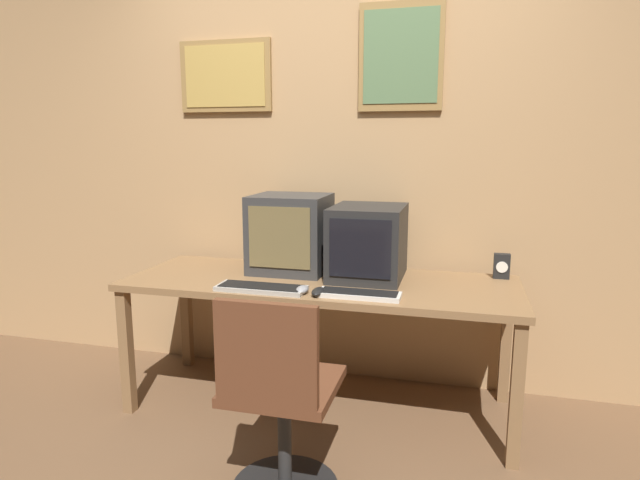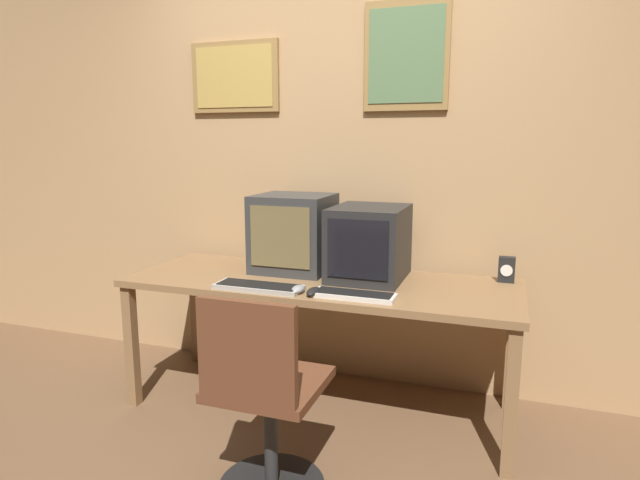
# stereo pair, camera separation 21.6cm
# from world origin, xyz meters

# --- Properties ---
(wall_back) EXTENTS (8.00, 0.08, 2.60)m
(wall_back) POSITION_xyz_m (-0.00, 1.42, 1.31)
(wall_back) COLOR tan
(wall_back) RESTS_ON ground_plane
(desk) EXTENTS (2.05, 0.74, 0.72)m
(desk) POSITION_xyz_m (0.00, 0.95, 0.65)
(desk) COLOR olive
(desk) RESTS_ON ground_plane
(monitor_left) EXTENTS (0.41, 0.39, 0.43)m
(monitor_left) POSITION_xyz_m (-0.21, 1.11, 0.93)
(monitor_left) COLOR #333333
(monitor_left) RESTS_ON desk
(monitor_right) EXTENTS (0.38, 0.46, 0.38)m
(monitor_right) POSITION_xyz_m (0.23, 1.08, 0.91)
(monitor_right) COLOR black
(monitor_right) RESTS_ON desk
(keyboard_main) EXTENTS (0.44, 0.15, 0.03)m
(keyboard_main) POSITION_xyz_m (-0.23, 0.68, 0.73)
(keyboard_main) COLOR #A8A399
(keyboard_main) RESTS_ON desk
(keyboard_side) EXTENTS (0.39, 0.13, 0.03)m
(keyboard_side) POSITION_xyz_m (0.26, 0.70, 0.73)
(keyboard_side) COLOR beige
(keyboard_side) RESTS_ON desk
(mouse_near_keyboard) EXTENTS (0.06, 0.12, 0.04)m
(mouse_near_keyboard) POSITION_xyz_m (0.07, 0.67, 0.73)
(mouse_near_keyboard) COLOR black
(mouse_near_keyboard) RESTS_ON desk
(mouse_far_corner) EXTENTS (0.06, 0.10, 0.04)m
(mouse_far_corner) POSITION_xyz_m (-0.02, 0.68, 0.73)
(mouse_far_corner) COLOR gray
(mouse_far_corner) RESTS_ON desk
(desk_clock) EXTENTS (0.08, 0.05, 0.13)m
(desk_clock) POSITION_xyz_m (0.93, 1.23, 0.78)
(desk_clock) COLOR black
(desk_clock) RESTS_ON desk
(office_chair) EXTENTS (0.44, 0.44, 0.88)m
(office_chair) POSITION_xyz_m (0.05, 0.15, 0.39)
(office_chair) COLOR black
(office_chair) RESTS_ON ground_plane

